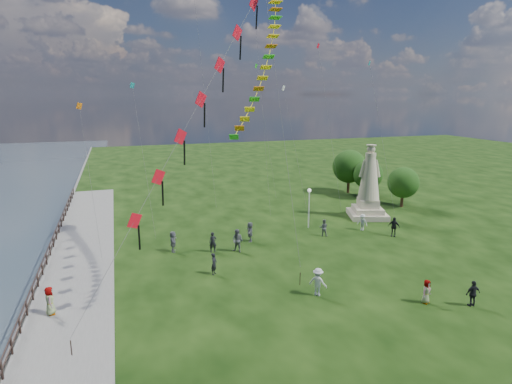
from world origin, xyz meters
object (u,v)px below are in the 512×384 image
object	(u,v)px
person_0	(214,264)
person_3	(473,294)
person_2	(318,282)
person_7	(324,228)
lamppost	(309,200)
person_1	(238,241)
person_5	(173,241)
person_10	(50,302)
person_11	(250,232)
person_6	(213,242)
person_8	(362,222)
person_4	(426,292)
person_9	(394,227)
statue	(369,190)

from	to	relation	value
person_0	person_3	world-z (taller)	person_3
person_2	person_7	size ratio (longest dim) A/B	1.17
lamppost	person_1	xyz separation A→B (m)	(-8.32, -4.19, -1.84)
person_5	person_7	distance (m)	13.56
person_5	person_10	distance (m)	11.68
person_3	person_1	bearing A→B (deg)	-45.44
person_11	person_2	bearing A→B (deg)	19.41
person_3	person_2	bearing A→B (deg)	-22.30
person_10	person_5	bearing A→B (deg)	-50.94
person_3	person_10	size ratio (longest dim) A/B	0.97
person_3	person_11	distance (m)	18.12
person_2	person_3	xyz separation A→B (m)	(8.32, -4.26, -0.10)
lamppost	person_7	xyz separation A→B (m)	(0.24, -2.71, -2.02)
person_6	person_8	xyz separation A→B (m)	(14.75, 1.24, -0.04)
lamppost	person_4	xyz separation A→B (m)	(0.37, -16.31, -2.04)
person_2	person_11	distance (m)	11.32
person_1	person_9	xyz separation A→B (m)	(14.56, -0.59, -0.06)
person_1	person_6	world-z (taller)	person_1
lamppost	person_3	bearing A→B (deg)	-81.00
person_8	person_9	bearing A→B (deg)	1.51
person_0	person_11	world-z (taller)	person_11
lamppost	person_1	size ratio (longest dim) A/B	2.02
person_0	person_2	xyz separation A→B (m)	(5.60, -5.30, 0.12)
lamppost	person_4	world-z (taller)	lamppost
lamppost	person_11	xyz separation A→B (m)	(-6.57, -2.01, -1.93)
person_0	person_8	size ratio (longest dim) A/B	1.00
person_1	person_5	bearing A→B (deg)	-155.13
person_7	person_8	xyz separation A→B (m)	(4.28, 0.37, 0.01)
statue	person_1	distance (m)	16.89
person_4	person_9	world-z (taller)	person_9
person_6	person_10	bearing A→B (deg)	-138.87
person_0	person_1	world-z (taller)	person_1
person_5	person_11	world-z (taller)	same
lamppost	person_3	size ratio (longest dim) A/B	2.36
person_6	person_0	bearing A→B (deg)	-93.07
person_0	person_10	world-z (taller)	person_10
statue	person_7	distance (m)	8.61
person_1	person_2	size ratio (longest dim) A/B	1.04
person_6	person_10	size ratio (longest dim) A/B	0.99
person_10	person_11	world-z (taller)	person_11
lamppost	person_10	size ratio (longest dim) A/B	2.29
person_6	person_10	distance (m)	13.38
person_3	person_5	world-z (taller)	person_5
person_7	person_9	world-z (taller)	person_9
person_1	person_10	world-z (taller)	person_1
person_2	person_7	bearing A→B (deg)	-71.89
person_1	person_10	size ratio (longest dim) A/B	1.13
lamppost	person_7	bearing A→B (deg)	-85.00
person_0	person_8	world-z (taller)	person_0
person_1	person_3	world-z (taller)	person_1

